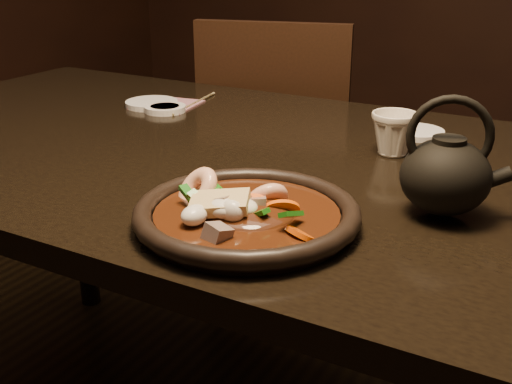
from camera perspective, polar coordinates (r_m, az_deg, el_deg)
The scene contains 11 objects.
table at distance 1.23m, azimuth -4.42°, elevation 0.84°, with size 1.60×0.90×0.75m.
chair at distance 1.89m, azimuth 2.15°, elevation 2.66°, with size 0.53×0.53×0.91m.
plate at distance 0.86m, azimuth -0.82°, elevation -2.05°, with size 0.31×0.31×0.03m.
stirfry at distance 0.85m, azimuth -1.50°, elevation -1.66°, with size 0.25×0.20×0.07m.
soy_dish at distance 1.46m, azimuth -8.09°, elevation 7.35°, with size 0.09×0.09×0.01m, color white.
saucer_left at distance 1.51m, azimuth -9.26°, elevation 7.77°, with size 0.12×0.12×0.01m, color white.
saucer_right at distance 1.30m, azimuth 14.07°, elevation 5.17°, with size 0.11×0.11×0.01m, color white.
tea_cup at distance 1.16m, azimuth 12.15°, elevation 5.23°, with size 0.08×0.08×0.08m, color silver.
chopsticks at distance 1.51m, azimuth -5.49°, elevation 7.85°, with size 0.04×0.22×0.01m.
napkin at distance 1.51m, azimuth -7.90°, elevation 7.69°, with size 0.13×0.13×0.00m, color #A66671.
teapot at distance 0.91m, azimuth 16.56°, elevation 1.67°, with size 0.15×0.12×0.17m.
Camera 1 is at (0.65, -0.96, 1.11)m, focal length 45.00 mm.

